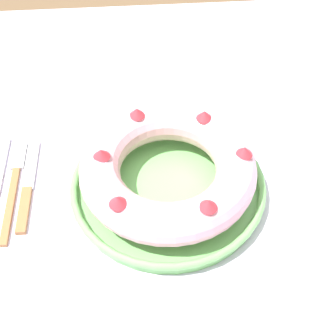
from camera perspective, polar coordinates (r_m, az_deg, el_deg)
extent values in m
cube|color=silver|center=(0.78, 0.66, -4.82)|extent=(1.47, 1.25, 0.03)
cylinder|color=#6BB760|center=(0.77, 0.00, -2.64)|extent=(0.31, 0.31, 0.01)
torus|color=#6BB760|center=(0.76, 0.00, -1.90)|extent=(0.32, 0.32, 0.01)
torus|color=#E09EAD|center=(0.73, 0.00, 0.00)|extent=(0.28, 0.28, 0.06)
cone|color=red|center=(0.71, -8.17, 1.79)|extent=(0.04, 0.04, 0.02)
cone|color=red|center=(0.65, -6.12, -3.96)|extent=(0.03, 0.03, 0.02)
cone|color=red|center=(0.64, 4.93, -4.39)|extent=(0.04, 0.04, 0.02)
cone|color=red|center=(0.72, 9.29, 2.07)|extent=(0.03, 0.03, 0.02)
cone|color=red|center=(0.77, 4.46, 6.49)|extent=(0.04, 0.04, 0.02)
cone|color=red|center=(0.77, -3.82, 6.82)|extent=(0.04, 0.04, 0.02)
cube|color=#936038|center=(0.80, -18.68, -4.29)|extent=(0.01, 0.16, 0.01)
cube|color=silver|center=(0.87, -17.71, 1.38)|extent=(0.02, 0.06, 0.01)
cube|color=#936038|center=(0.79, -17.17, -5.12)|extent=(0.02, 0.09, 0.01)
cube|color=silver|center=(0.85, -16.37, 0.35)|extent=(0.02, 0.11, 0.00)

